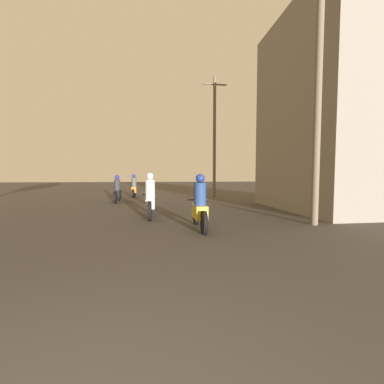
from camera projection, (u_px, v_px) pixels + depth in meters
The scene contains 7 objects.
motorcycle_yellow at pixel (200, 207), 6.87m from camera, with size 0.60×1.89×1.49m.
motorcycle_silver at pixel (150, 199), 8.87m from camera, with size 0.60×2.12×1.53m.
motorcycle_black at pixel (117, 191), 13.95m from camera, with size 0.60×2.03×1.48m.
motorcycle_orange at pixel (134, 188), 17.27m from camera, with size 0.60×1.85×1.54m.
building_right_near at pixel (339, 113), 10.72m from camera, with size 4.82×6.07×8.13m.
utility_pole_near at pixel (318, 93), 7.26m from camera, with size 1.60×0.20×7.20m.
utility_pole_far at pixel (214, 135), 17.12m from camera, with size 1.60×0.20×7.95m.
Camera 1 is at (0.57, -0.82, 1.43)m, focal length 24.00 mm.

